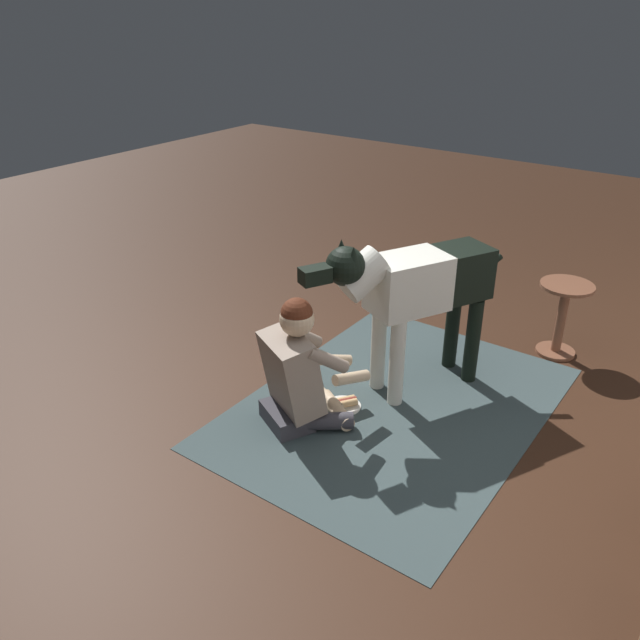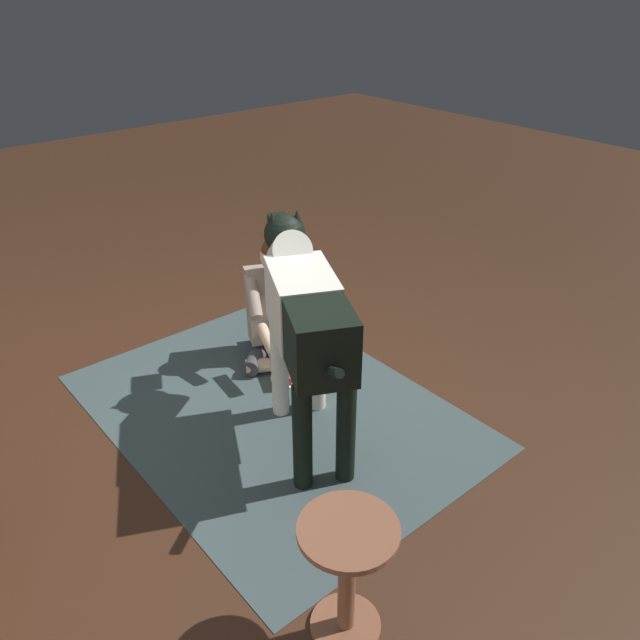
{
  "view_description": "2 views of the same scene",
  "coord_description": "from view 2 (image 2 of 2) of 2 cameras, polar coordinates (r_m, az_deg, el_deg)",
  "views": [
    {
      "loc": [
        3.06,
        1.93,
        2.45
      ],
      "look_at": [
        0.2,
        -0.14,
        0.66
      ],
      "focal_mm": 36.31,
      "sensor_mm": 36.0,
      "label": 1
    },
    {
      "loc": [
        -2.64,
        2.0,
        2.36
      ],
      "look_at": [
        -0.05,
        -0.18,
        0.44
      ],
      "focal_mm": 35.56,
      "sensor_mm": 36.0,
      "label": 2
    }
  ],
  "objects": [
    {
      "name": "round_side_table",
      "position": [
        2.61,
        2.46,
        -21.64
      ],
      "size": [
        0.39,
        0.39,
        0.57
      ],
      "color": "brown",
      "rests_on": "ground"
    },
    {
      "name": "area_rug",
      "position": [
        3.88,
        -4.22,
        -8.08
      ],
      "size": [
        2.37,
        1.74,
        0.01
      ],
      "primitive_type": "cube",
      "color": "#394849",
      "rests_on": "ground"
    },
    {
      "name": "hot_dog_on_plate",
      "position": [
        4.13,
        -2.82,
        -4.99
      ],
      "size": [
        0.24,
        0.24,
        0.06
      ],
      "color": "white",
      "rests_on": "ground"
    },
    {
      "name": "person_sitting_on_floor",
      "position": [
        4.23,
        -3.75,
        1.06
      ],
      "size": [
        0.72,
        0.63,
        0.86
      ],
      "color": "#3C3941",
      "rests_on": "ground"
    },
    {
      "name": "large_dog",
      "position": [
        3.31,
        -1.4,
        0.51
      ],
      "size": [
        1.39,
        0.79,
        1.15
      ],
      "color": "silver",
      "rests_on": "ground"
    },
    {
      "name": "ground_plane",
      "position": [
        4.07,
        -2.4,
        -5.99
      ],
      "size": [
        14.77,
        14.77,
        0.0
      ],
      "primitive_type": "plane",
      "color": "#392114"
    }
  ]
}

